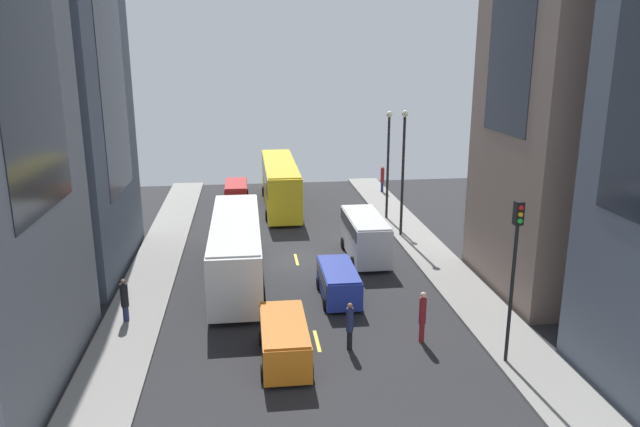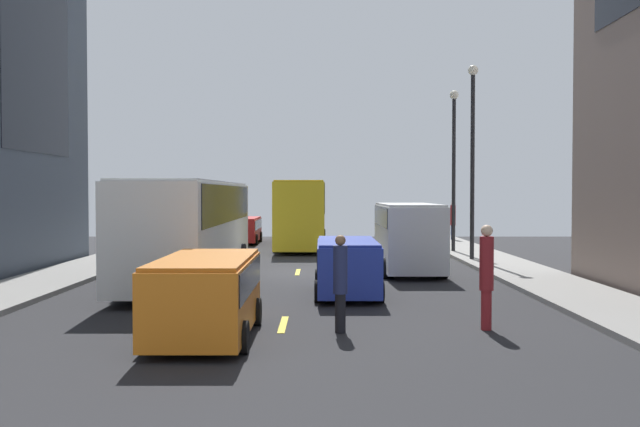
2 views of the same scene
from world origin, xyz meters
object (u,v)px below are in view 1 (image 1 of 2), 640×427
(pedestrian_waiting_curb, at_px, (382,178))
(pedestrian_walking_far, at_px, (125,299))
(car_red_2, at_px, (236,190))
(pedestrian_crossing_near, at_px, (423,315))
(delivery_van_white, at_px, (365,233))
(traffic_light_near_corner, at_px, (515,254))
(streetcar_yellow, at_px, (280,180))
(car_orange_0, at_px, (284,338))
(city_bus_white, at_px, (236,244))
(pedestrian_crossing_mid, at_px, (350,325))
(car_blue_1, at_px, (338,280))

(pedestrian_waiting_curb, relative_size, pedestrian_walking_far, 1.14)
(car_red_2, distance_m, pedestrian_crossing_near, 27.47)
(delivery_van_white, relative_size, traffic_light_near_corner, 0.90)
(streetcar_yellow, relative_size, car_orange_0, 2.86)
(delivery_van_white, bearing_deg, city_bus_white, -160.68)
(car_orange_0, distance_m, pedestrian_crossing_mid, 2.83)
(streetcar_yellow, height_order, car_orange_0, streetcar_yellow)
(streetcar_yellow, relative_size, pedestrian_crossing_near, 5.61)
(pedestrian_crossing_near, relative_size, traffic_light_near_corner, 0.35)
(car_orange_0, xyz_separation_m, traffic_light_near_corner, (8.75, -1.39, 3.67))
(car_blue_1, height_order, traffic_light_near_corner, traffic_light_near_corner)
(pedestrian_walking_far, bearing_deg, city_bus_white, 165.40)
(car_blue_1, bearing_deg, car_red_2, 104.16)
(car_blue_1, distance_m, pedestrian_crossing_near, 5.85)
(pedestrian_waiting_curb, xyz_separation_m, traffic_light_near_corner, (-1.64, -29.62, 3.27))
(streetcar_yellow, xyz_separation_m, car_orange_0, (-1.32, -24.89, -1.14))
(delivery_van_white, xyz_separation_m, car_blue_1, (-2.51, -5.91, -0.56))
(streetcar_yellow, bearing_deg, pedestrian_crossing_near, -79.06)
(streetcar_yellow, height_order, pedestrian_crossing_mid, streetcar_yellow)
(delivery_van_white, height_order, car_blue_1, delivery_van_white)
(delivery_van_white, xyz_separation_m, pedestrian_crossing_mid, (-2.86, -11.32, -0.39))
(city_bus_white, relative_size, car_orange_0, 2.71)
(delivery_van_white, xyz_separation_m, car_red_2, (-7.83, 15.20, -0.61))
(car_red_2, height_order, traffic_light_near_corner, traffic_light_near_corner)
(streetcar_yellow, height_order, traffic_light_near_corner, traffic_light_near_corner)
(pedestrian_waiting_curb, bearing_deg, delivery_van_white, -79.04)
(delivery_van_white, xyz_separation_m, pedestrian_crossing_near, (0.32, -11.03, -0.26))
(car_red_2, xyz_separation_m, pedestrian_waiting_curb, (12.59, 1.11, 0.48))
(pedestrian_walking_far, distance_m, pedestrian_crossing_mid, 10.41)
(traffic_light_near_corner, bearing_deg, car_red_2, 111.01)
(streetcar_yellow, bearing_deg, car_orange_0, -93.03)
(car_blue_1, xyz_separation_m, pedestrian_crossing_mid, (-0.36, -5.41, 0.18))
(streetcar_yellow, xyz_separation_m, car_red_2, (-3.52, 2.22, -1.22))
(streetcar_yellow, relative_size, pedestrian_crossing_mid, 6.15)
(car_blue_1, height_order, pedestrian_crossing_near, pedestrian_crossing_near)
(city_bus_white, bearing_deg, streetcar_yellow, 78.08)
(traffic_light_near_corner, bearing_deg, delivery_van_white, 103.18)
(car_orange_0, height_order, traffic_light_near_corner, traffic_light_near_corner)
(pedestrian_crossing_mid, bearing_deg, car_red_2, -95.01)
(delivery_van_white, height_order, pedestrian_waiting_curb, delivery_van_white)
(streetcar_yellow, distance_m, car_red_2, 4.34)
(delivery_van_white, distance_m, traffic_light_near_corner, 14.02)
(delivery_van_white, distance_m, car_blue_1, 6.45)
(streetcar_yellow, relative_size, car_blue_1, 3.01)
(streetcar_yellow, distance_m, pedestrian_crossing_near, 24.46)
(pedestrian_crossing_near, bearing_deg, delivery_van_white, 81.40)
(city_bus_white, distance_m, delivery_van_white, 8.09)
(delivery_van_white, bearing_deg, car_blue_1, -112.98)
(car_blue_1, xyz_separation_m, car_red_2, (-5.33, 21.11, -0.05))
(car_blue_1, bearing_deg, car_orange_0, -117.49)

